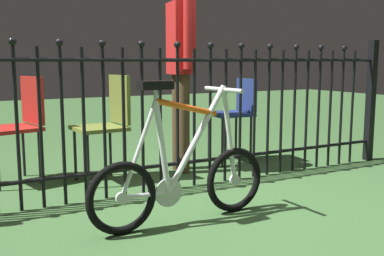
{
  "coord_description": "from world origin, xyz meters",
  "views": [
    {
      "loc": [
        -1.64,
        -2.44,
        0.99
      ],
      "look_at": [
        -0.19,
        0.21,
        0.55
      ],
      "focal_mm": 42.63,
      "sensor_mm": 36.0,
      "label": 1
    }
  ],
  "objects_px": {
    "chair_navy": "(236,109)",
    "chair_olive": "(108,118)",
    "bicycle": "(182,176)",
    "chair_red": "(20,119)",
    "person_visitor": "(180,53)"
  },
  "relations": [
    {
      "from": "bicycle",
      "to": "person_visitor",
      "type": "height_order",
      "value": "person_visitor"
    },
    {
      "from": "bicycle",
      "to": "chair_olive",
      "type": "distance_m",
      "value": 1.22
    },
    {
      "from": "bicycle",
      "to": "person_visitor",
      "type": "relative_size",
      "value": 0.7
    },
    {
      "from": "chair_navy",
      "to": "chair_olive",
      "type": "height_order",
      "value": "chair_olive"
    },
    {
      "from": "chair_navy",
      "to": "chair_red",
      "type": "relative_size",
      "value": 0.95
    },
    {
      "from": "chair_navy",
      "to": "chair_olive",
      "type": "bearing_deg",
      "value": -176.23
    },
    {
      "from": "chair_olive",
      "to": "chair_red",
      "type": "xyz_separation_m",
      "value": [
        -0.65,
        0.3,
        -0.0
      ]
    },
    {
      "from": "chair_olive",
      "to": "person_visitor",
      "type": "relative_size",
      "value": 0.5
    },
    {
      "from": "bicycle",
      "to": "chair_red",
      "type": "xyz_separation_m",
      "value": [
        -0.72,
        1.5,
        0.23
      ]
    },
    {
      "from": "chair_navy",
      "to": "bicycle",
      "type": "bearing_deg",
      "value": -134.7
    },
    {
      "from": "chair_olive",
      "to": "chair_navy",
      "type": "bearing_deg",
      "value": 3.77
    },
    {
      "from": "bicycle",
      "to": "chair_red",
      "type": "height_order",
      "value": "bicycle"
    },
    {
      "from": "chair_olive",
      "to": "person_visitor",
      "type": "xyz_separation_m",
      "value": [
        0.68,
        -0.0,
        0.53
      ]
    },
    {
      "from": "bicycle",
      "to": "chair_navy",
      "type": "bearing_deg",
      "value": 45.3
    },
    {
      "from": "bicycle",
      "to": "chair_red",
      "type": "bearing_deg",
      "value": 115.54
    }
  ]
}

